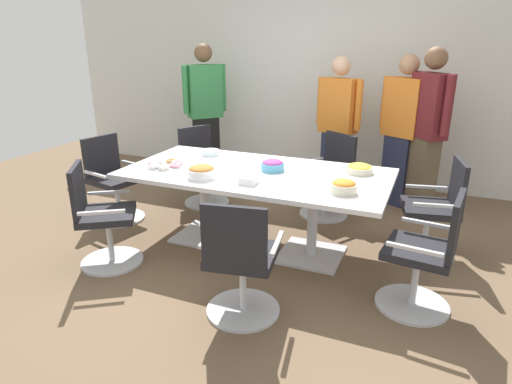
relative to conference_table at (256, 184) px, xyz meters
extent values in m
cube|color=brown|center=(0.00, 0.00, -0.63)|extent=(10.00, 10.00, 0.01)
cube|color=silver|center=(0.00, 2.40, 0.77)|extent=(8.00, 0.10, 2.80)
cube|color=white|center=(0.00, 0.00, 0.10)|extent=(2.40, 1.20, 0.04)
cube|color=silver|center=(-0.55, 0.00, -0.61)|extent=(0.56, 0.56, 0.02)
cylinder|color=silver|center=(-0.55, 0.00, -0.26)|extent=(0.09, 0.09, 0.69)
cube|color=silver|center=(0.55, 0.00, -0.61)|extent=(0.56, 0.56, 0.02)
cylinder|color=silver|center=(0.55, 0.00, -0.26)|extent=(0.09, 0.09, 0.69)
cylinder|color=silver|center=(-1.65, 0.03, -0.61)|extent=(0.65, 0.65, 0.02)
cylinder|color=silver|center=(-1.65, 0.03, -0.40)|extent=(0.05, 0.05, 0.41)
cube|color=black|center=(-1.65, 0.03, -0.17)|extent=(0.55, 0.55, 0.06)
cube|color=black|center=(-1.85, 0.07, 0.07)|extent=(0.13, 0.44, 0.42)
cube|color=silver|center=(-1.60, 0.26, -0.05)|extent=(0.37, 0.11, 0.02)
cube|color=silver|center=(-1.70, -0.21, -0.05)|extent=(0.37, 0.11, 0.02)
cylinder|color=silver|center=(-1.06, -0.80, -0.61)|extent=(0.75, 0.75, 0.02)
cylinder|color=silver|center=(-1.06, -0.80, -0.40)|extent=(0.05, 0.05, 0.41)
cube|color=black|center=(-1.06, -0.80, -0.17)|extent=(0.64, 0.64, 0.06)
cube|color=black|center=(-1.23, -0.92, 0.07)|extent=(0.28, 0.39, 0.42)
cube|color=silver|center=(-1.20, -0.60, -0.05)|extent=(0.32, 0.23, 0.02)
cube|color=silver|center=(-0.92, -1.01, -0.05)|extent=(0.32, 0.23, 0.02)
cylinder|color=silver|center=(0.33, -1.03, -0.61)|extent=(0.62, 0.62, 0.02)
cylinder|color=silver|center=(0.33, -1.03, -0.40)|extent=(0.05, 0.05, 0.41)
cube|color=black|center=(0.33, -1.03, -0.17)|extent=(0.53, 0.53, 0.06)
cube|color=black|center=(0.36, -1.24, 0.07)|extent=(0.44, 0.11, 0.42)
cube|color=silver|center=(0.09, -1.07, -0.05)|extent=(0.09, 0.37, 0.02)
cube|color=silver|center=(0.57, -0.99, -0.05)|extent=(0.09, 0.37, 0.02)
cylinder|color=silver|center=(1.47, -0.48, -0.61)|extent=(0.60, 0.60, 0.02)
cylinder|color=silver|center=(1.47, -0.48, -0.40)|extent=(0.05, 0.05, 0.41)
cube|color=black|center=(1.47, -0.48, -0.17)|extent=(0.51, 0.51, 0.06)
cube|color=black|center=(1.68, -0.50, 0.07)|extent=(0.09, 0.44, 0.42)
cube|color=silver|center=(1.44, -0.72, -0.05)|extent=(0.37, 0.07, 0.02)
cube|color=silver|center=(1.50, -0.24, -0.05)|extent=(0.37, 0.07, 0.02)
cylinder|color=silver|center=(1.50, 0.43, -0.61)|extent=(0.64, 0.64, 0.02)
cylinder|color=silver|center=(1.50, 0.43, -0.40)|extent=(0.05, 0.05, 0.41)
cube|color=black|center=(1.50, 0.43, -0.17)|extent=(0.54, 0.54, 0.06)
cube|color=black|center=(1.71, 0.47, 0.07)|extent=(0.13, 0.44, 0.42)
cube|color=silver|center=(1.55, 0.19, -0.05)|extent=(0.37, 0.10, 0.02)
cube|color=silver|center=(1.45, 0.67, -0.05)|extent=(0.37, 0.10, 0.02)
cylinder|color=silver|center=(0.41, 1.02, -0.61)|extent=(0.74, 0.74, 0.02)
cylinder|color=silver|center=(0.41, 1.02, -0.40)|extent=(0.05, 0.05, 0.41)
cube|color=black|center=(0.41, 1.02, -0.17)|extent=(0.63, 0.63, 0.06)
cube|color=black|center=(0.52, 1.20, 0.07)|extent=(0.39, 0.26, 0.42)
cube|color=silver|center=(0.61, 0.89, -0.05)|extent=(0.22, 0.33, 0.02)
cube|color=silver|center=(0.20, 1.15, -0.05)|extent=(0.22, 0.33, 0.02)
cylinder|color=silver|center=(-1.00, 0.84, -0.61)|extent=(0.73, 0.73, 0.02)
cylinder|color=silver|center=(-1.00, 0.84, -0.40)|extent=(0.05, 0.05, 0.41)
cube|color=black|center=(-1.00, 0.84, -0.17)|extent=(0.62, 0.62, 0.06)
cube|color=black|center=(-1.18, 0.93, 0.07)|extent=(0.24, 0.41, 0.42)
cube|color=silver|center=(-0.88, 1.05, -0.05)|extent=(0.34, 0.20, 0.02)
cube|color=silver|center=(-1.11, 0.62, -0.05)|extent=(0.34, 0.20, 0.02)
cube|color=black|center=(-1.47, 1.72, -0.19)|extent=(0.36, 0.37, 0.88)
cube|color=#388C4C|center=(-1.47, 1.72, 0.60)|extent=(0.45, 0.48, 0.69)
sphere|color=brown|center=(-1.47, 1.72, 1.09)|extent=(0.24, 0.24, 0.24)
cylinder|color=#388C4C|center=(-1.29, 1.92, 0.63)|extent=(0.11, 0.11, 0.62)
cylinder|color=#388C4C|center=(-1.64, 1.52, 0.63)|extent=(0.11, 0.11, 0.62)
cube|color=#232842|center=(0.36, 1.72, -0.22)|extent=(0.37, 0.30, 0.81)
cube|color=orange|center=(0.36, 1.72, 0.51)|extent=(0.49, 0.36, 0.64)
sphere|color=#DBAD89|center=(0.36, 1.72, 0.97)|extent=(0.22, 0.22, 0.22)
cylinder|color=orange|center=(0.61, 1.63, 0.54)|extent=(0.10, 0.10, 0.58)
cylinder|color=orange|center=(0.11, 1.81, 0.54)|extent=(0.10, 0.10, 0.58)
cube|color=#232842|center=(1.11, 1.72, -0.21)|extent=(0.38, 0.33, 0.83)
cube|color=orange|center=(1.11, 1.72, 0.53)|extent=(0.49, 0.40, 0.66)
sphere|color=tan|center=(1.11, 1.72, 1.00)|extent=(0.22, 0.22, 0.22)
cylinder|color=orange|center=(1.34, 1.59, 0.56)|extent=(0.11, 0.11, 0.59)
cylinder|color=orange|center=(0.87, 1.84, 0.56)|extent=(0.11, 0.11, 0.59)
cube|color=brown|center=(1.38, 1.56, -0.19)|extent=(0.36, 0.37, 0.87)
cube|color=maroon|center=(1.38, 1.56, 0.59)|extent=(0.45, 0.48, 0.69)
sphere|color=brown|center=(1.38, 1.56, 1.08)|extent=(0.24, 0.24, 0.24)
cylinder|color=maroon|center=(1.55, 1.35, 0.62)|extent=(0.11, 0.11, 0.62)
cylinder|color=maroon|center=(1.20, 1.76, 0.62)|extent=(0.11, 0.11, 0.62)
cylinder|color=beige|center=(0.86, -0.27, 0.16)|extent=(0.21, 0.21, 0.08)
ellipsoid|color=orange|center=(0.86, -0.27, 0.20)|extent=(0.18, 0.18, 0.07)
cylinder|color=#4C9EC6|center=(0.13, 0.08, 0.16)|extent=(0.22, 0.22, 0.07)
ellipsoid|color=#9E3D8E|center=(0.13, 0.08, 0.20)|extent=(0.19, 0.19, 0.07)
cylinder|color=white|center=(-0.36, -0.36, 0.16)|extent=(0.25, 0.25, 0.08)
ellipsoid|color=#AD702D|center=(-0.36, -0.36, 0.20)|extent=(0.22, 0.22, 0.07)
cylinder|color=beige|center=(0.88, 0.32, 0.15)|extent=(0.24, 0.24, 0.06)
ellipsoid|color=yellow|center=(0.88, 0.32, 0.18)|extent=(0.22, 0.22, 0.05)
cylinder|color=white|center=(-0.86, -0.19, 0.13)|extent=(0.33, 0.33, 0.01)
torus|color=pink|center=(-0.74, -0.19, 0.15)|extent=(0.11, 0.11, 0.03)
torus|color=pink|center=(-0.77, -0.11, 0.15)|extent=(0.11, 0.11, 0.03)
torus|color=tan|center=(-0.86, -0.07, 0.15)|extent=(0.11, 0.11, 0.03)
torus|color=white|center=(-0.97, -0.16, 0.15)|extent=(0.11, 0.11, 0.03)
torus|color=pink|center=(-0.97, -0.22, 0.15)|extent=(0.11, 0.11, 0.03)
torus|color=white|center=(-0.90, -0.29, 0.15)|extent=(0.11, 0.11, 0.03)
torus|color=white|center=(-0.80, -0.29, 0.15)|extent=(0.11, 0.11, 0.03)
cylinder|color=white|center=(-0.66, 0.36, 0.13)|extent=(0.19, 0.19, 0.01)
cylinder|color=silver|center=(-0.66, 0.36, 0.13)|extent=(0.19, 0.19, 0.01)
cylinder|color=white|center=(-0.66, 0.36, 0.14)|extent=(0.19, 0.19, 0.01)
cylinder|color=silver|center=(-0.66, 0.36, 0.15)|extent=(0.19, 0.19, 0.01)
cylinder|color=white|center=(-0.66, 0.36, 0.15)|extent=(0.19, 0.19, 0.01)
cylinder|color=silver|center=(-0.66, 0.36, 0.16)|extent=(0.19, 0.19, 0.01)
cylinder|color=white|center=(-0.66, 0.36, 0.16)|extent=(0.19, 0.19, 0.01)
cylinder|color=silver|center=(-0.66, 0.36, 0.17)|extent=(0.19, 0.19, 0.01)
cylinder|color=white|center=(-0.66, 0.36, 0.18)|extent=(0.19, 0.19, 0.01)
cube|color=white|center=(0.08, -0.35, 0.16)|extent=(0.14, 0.14, 0.06)
camera|label=1|loc=(1.47, -3.53, 1.28)|focal=30.67mm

